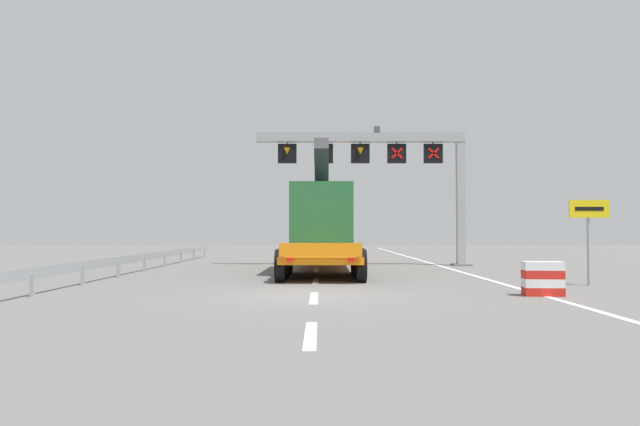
{
  "coord_description": "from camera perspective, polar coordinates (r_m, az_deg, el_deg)",
  "views": [
    {
      "loc": [
        0.33,
        -15.54,
        1.69
      ],
      "look_at": [
        0.26,
        10.52,
        2.52
      ],
      "focal_mm": 32.72,
      "sensor_mm": 36.0,
      "label": 1
    }
  ],
  "objects": [
    {
      "name": "ground",
      "position": [
        15.63,
        -1.08,
        -8.02
      ],
      "size": [
        112.0,
        112.0,
        0.0
      ],
      "primitive_type": "plane",
      "color": "slate"
    },
    {
      "name": "lane_markings",
      "position": [
        33.18,
        -0.11,
        -4.72
      ],
      "size": [
        0.2,
        49.81,
        0.01
      ],
      "color": "silver",
      "rests_on": "ground"
    },
    {
      "name": "edge_line_right",
      "position": [
        28.2,
        12.21,
        -5.2
      ],
      "size": [
        0.2,
        63.0,
        0.01
      ],
      "primitive_type": "cube",
      "color": "silver",
      "rests_on": "ground"
    },
    {
      "name": "overhead_lane_gantry",
      "position": [
        29.31,
        6.57,
        5.31
      ],
      "size": [
        10.64,
        0.9,
        6.91
      ],
      "color": "#9EA0A5",
      "rests_on": "ground"
    },
    {
      "name": "heavy_haul_truck_orange",
      "position": [
        26.78,
        0.38,
        -1.17
      ],
      "size": [
        3.11,
        14.08,
        5.3
      ],
      "color": "orange",
      "rests_on": "ground"
    },
    {
      "name": "exit_sign_yellow",
      "position": [
        19.99,
        24.96,
        -0.8
      ],
      "size": [
        1.24,
        0.15,
        2.67
      ],
      "color": "#9EA0A5",
      "rests_on": "ground"
    },
    {
      "name": "crash_barrier_striped",
      "position": [
        16.47,
        21.11,
        -6.02
      ],
      "size": [
        1.04,
        0.58,
        0.9
      ],
      "color": "red",
      "rests_on": "ground"
    },
    {
      "name": "guardrail_left",
      "position": [
        27.49,
        -15.75,
        -4.1
      ],
      "size": [
        0.13,
        25.77,
        0.76
      ],
      "color": "#999EA3",
      "rests_on": "ground"
    }
  ]
}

